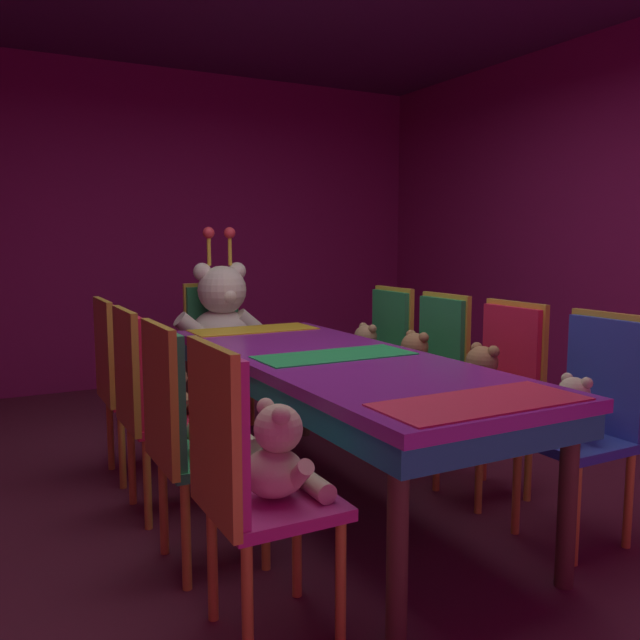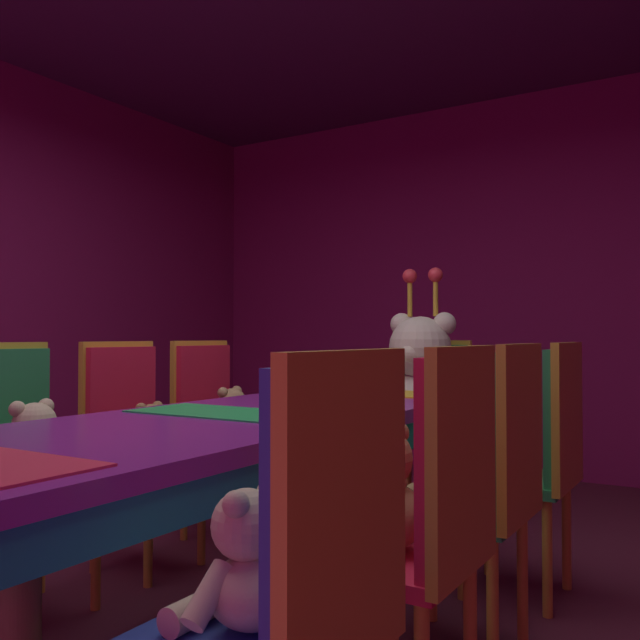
{
  "view_description": "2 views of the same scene",
  "coord_description": "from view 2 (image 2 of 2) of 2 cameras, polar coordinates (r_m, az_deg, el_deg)",
  "views": [
    {
      "loc": [
        -1.53,
        -2.71,
        1.3
      ],
      "look_at": [
        0.24,
        0.61,
        0.83
      ],
      "focal_mm": 36.8,
      "sensor_mm": 36.0,
      "label": 1
    },
    {
      "loc": [
        1.48,
        -1.86,
        1.01
      ],
      "look_at": [
        -0.13,
        0.77,
        1.08
      ],
      "focal_mm": 38.41,
      "sensor_mm": 36.0,
      "label": 2
    }
  ],
  "objects": [
    {
      "name": "chair_right_2",
      "position": [
        2.28,
        14.47,
        -11.75
      ],
      "size": [
        0.42,
        0.41,
        0.98
      ],
      "rotation": [
        0.0,
        0.0,
        3.14
      ],
      "color": "#268C4C",
      "rests_on": "ground_plane"
    },
    {
      "name": "chair_right_3",
      "position": [
        2.81,
        18.38,
        -9.74
      ],
      "size": [
        0.42,
        0.41,
        0.98
      ],
      "rotation": [
        0.0,
        0.0,
        3.14
      ],
      "color": "#268C4C",
      "rests_on": "ground_plane"
    },
    {
      "name": "teddy_right_1",
      "position": [
        1.83,
        5.04,
        -14.39
      ],
      "size": [
        0.26,
        0.34,
        0.32
      ],
      "rotation": [
        0.0,
        0.0,
        3.14
      ],
      "color": "#9E7247",
      "rests_on": "chair_right_1"
    },
    {
      "name": "teddy_right_3",
      "position": [
        2.84,
        15.5,
        -9.86
      ],
      "size": [
        0.24,
        0.31,
        0.3
      ],
      "rotation": [
        0.0,
        0.0,
        3.14
      ],
      "color": "tan",
      "rests_on": "chair_right_3"
    },
    {
      "name": "wall_back",
      "position": [
        5.28,
        15.24,
        2.94
      ],
      "size": [
        5.2,
        0.12,
        2.8
      ],
      "primitive_type": "cube",
      "color": "#8C1959",
      "rests_on": "ground_plane"
    },
    {
      "name": "throne_chair",
      "position": [
        3.92,
        9.29,
        -7.37
      ],
      "size": [
        0.41,
        0.42,
        0.98
      ],
      "rotation": [
        0.0,
        0.0,
        -1.57
      ],
      "color": "#268C4C",
      "rests_on": "ground_plane"
    },
    {
      "name": "teddy_left_3",
      "position": [
        3.51,
        -7.26,
        -8.29
      ],
      "size": [
        0.24,
        0.31,
        0.29
      ],
      "color": "tan",
      "rests_on": "chair_left_3"
    },
    {
      "name": "teddy_left_1",
      "position": [
        2.72,
        -22.63,
        -10.01
      ],
      "size": [
        0.26,
        0.34,
        0.32
      ],
      "color": "beige",
      "rests_on": "chair_left_1"
    },
    {
      "name": "teddy_right_0",
      "position": [
        1.37,
        -6.3,
        -19.83
      ],
      "size": [
        0.22,
        0.29,
        0.27
      ],
      "rotation": [
        0.0,
        0.0,
        3.14
      ],
      "color": "beige",
      "rests_on": "chair_right_0"
    },
    {
      "name": "banquet_table",
      "position": [
        2.4,
        -7.04,
        -9.85
      ],
      "size": [
        0.9,
        2.42,
        0.75
      ],
      "color": "purple",
      "rests_on": "ground_plane"
    },
    {
      "name": "chair_left_3",
      "position": [
        3.6,
        -9.07,
        -7.92
      ],
      "size": [
        0.42,
        0.41,
        0.98
      ],
      "color": "red",
      "rests_on": "ground_plane"
    },
    {
      "name": "chair_right_1",
      "position": [
        1.77,
        9.43,
        -14.82
      ],
      "size": [
        0.42,
        0.41,
        0.98
      ],
      "rotation": [
        0.0,
        0.0,
        3.14
      ],
      "color": "red",
      "rests_on": "ground_plane"
    },
    {
      "name": "chair_left_1",
      "position": [
        2.84,
        -24.38,
        -9.59
      ],
      "size": [
        0.42,
        0.41,
        0.98
      ],
      "color": "#268C4C",
      "rests_on": "ground_plane"
    },
    {
      "name": "teddy_left_2",
      "position": [
        3.1,
        -13.8,
        -9.43
      ],
      "size": [
        0.21,
        0.28,
        0.26
      ],
      "color": "#9E7247",
      "rests_on": "chair_left_2"
    },
    {
      "name": "chair_right_0",
      "position": [
        1.28,
        -0.94,
        -20.09
      ],
      "size": [
        0.42,
        0.41,
        0.98
      ],
      "rotation": [
        0.0,
        0.0,
        3.14
      ],
      "color": "#2D47B2",
      "rests_on": "ground_plane"
    },
    {
      "name": "chair_left_2",
      "position": [
        3.2,
        -15.6,
        -8.7
      ],
      "size": [
        0.42,
        0.41,
        0.98
      ],
      "color": "red",
      "rests_on": "ground_plane"
    },
    {
      "name": "teddy_right_2",
      "position": [
        2.32,
        10.95,
        -11.58
      ],
      "size": [
        0.26,
        0.34,
        0.32
      ],
      "rotation": [
        0.0,
        0.0,
        3.14
      ],
      "color": "#9E7247",
      "rests_on": "chair_right_2"
    },
    {
      "name": "king_teddy_bear",
      "position": [
        3.75,
        8.28,
        -5.25
      ],
      "size": [
        0.72,
        0.56,
        0.92
      ],
      "rotation": [
        0.0,
        0.0,
        -1.57
      ],
      "color": "silver",
      "rests_on": "throne_chair"
    },
    {
      "name": "ground_plane",
      "position": [
        2.58,
        -7.09,
        -24.36
      ],
      "size": [
        7.9,
        7.9,
        0.0
      ],
      "primitive_type": "plane",
      "color": "#591E33"
    }
  ]
}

